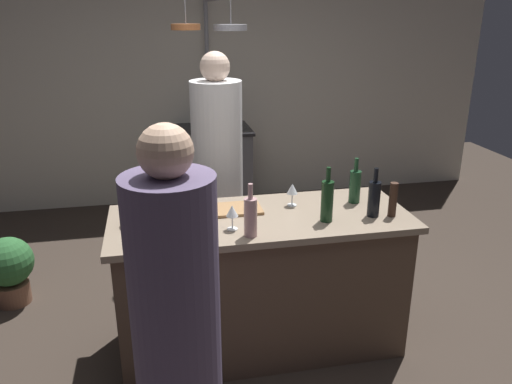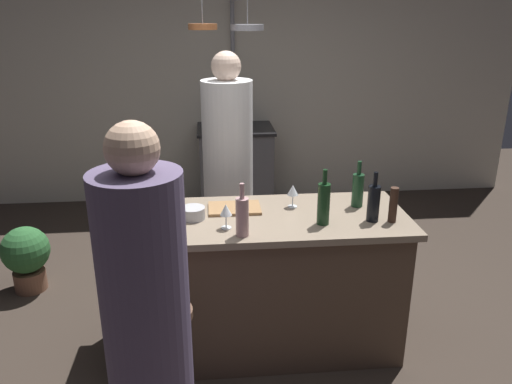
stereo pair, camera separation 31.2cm
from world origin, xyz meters
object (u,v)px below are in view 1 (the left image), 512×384
(bar_stool_left, at_px, (186,367))
(wine_bottle_rose, at_px, (251,216))
(mixing_bowl_steel, at_px, (196,215))
(chef, at_px, (218,181))
(potted_plant, at_px, (9,267))
(wine_glass_by_chef, at_px, (133,228))
(mixing_bowl_wooden, at_px, (136,220))
(pepper_mill, at_px, (393,200))
(wine_bottle_white, at_px, (164,209))
(wine_bottle_dark, at_px, (374,198))
(wine_glass_near_right_guest, at_px, (292,190))
(wine_bottle_green, at_px, (355,186))
(cutting_board, at_px, (235,209))
(wine_bottle_red, at_px, (327,200))
(stove_range, at_px, (213,169))
(guest_left, at_px, (177,343))
(wine_glass_near_left_guest, at_px, (232,212))

(bar_stool_left, distance_m, wine_bottle_rose, 0.84)
(bar_stool_left, height_order, mixing_bowl_steel, mixing_bowl_steel)
(chef, distance_m, potted_plant, 1.65)
(bar_stool_left, bearing_deg, mixing_bowl_steel, 78.36)
(wine_glass_by_chef, relative_size, mixing_bowl_wooden, 0.95)
(pepper_mill, bearing_deg, chef, 130.47)
(wine_bottle_white, xyz_separation_m, wine_bottle_dark, (1.22, -0.08, 0.00))
(wine_glass_near_right_guest, distance_m, mixing_bowl_steel, 0.63)
(wine_bottle_green, height_order, wine_bottle_rose, wine_bottle_rose)
(bar_stool_left, bearing_deg, wine_bottle_rose, 41.79)
(wine_bottle_rose, xyz_separation_m, wine_bottle_dark, (0.77, 0.13, -0.00))
(wine_bottle_dark, distance_m, mixing_bowl_wooden, 1.40)
(wine_bottle_rose, bearing_deg, cutting_board, 93.45)
(chef, relative_size, wine_bottle_white, 6.08)
(wine_bottle_green, relative_size, wine_glass_near_right_guest, 2.01)
(bar_stool_left, height_order, potted_plant, bar_stool_left)
(wine_bottle_green, relative_size, wine_bottle_red, 0.90)
(potted_plant, xyz_separation_m, wine_bottle_rose, (1.59, -1.10, 0.72))
(bar_stool_left, distance_m, potted_plant, 1.88)
(wine_bottle_rose, bearing_deg, pepper_mill, 6.77)
(stove_range, bearing_deg, potted_plant, -136.59)
(cutting_board, relative_size, wine_glass_near_right_guest, 2.19)
(guest_left, relative_size, wine_bottle_green, 5.79)
(chef, xyz_separation_m, wine_glass_near_right_guest, (0.37, -0.78, 0.17))
(wine_glass_near_left_guest, bearing_deg, wine_bottle_white, 163.51)
(stove_range, distance_m, bar_stool_left, 3.11)
(wine_bottle_green, xyz_separation_m, wine_bottle_rose, (-0.75, -0.37, 0.00))
(chef, distance_m, bar_stool_left, 1.64)
(pepper_mill, bearing_deg, wine_bottle_red, 178.62)
(wine_bottle_white, height_order, wine_glass_by_chef, wine_bottle_white)
(wine_glass_by_chef, height_order, wine_glass_near_left_guest, same)
(wine_bottle_rose, height_order, wine_bottle_dark, wine_bottle_rose)
(stove_range, bearing_deg, wine_bottle_rose, -92.41)
(guest_left, distance_m, wine_bottle_rose, 0.87)
(wine_bottle_green, height_order, wine_glass_by_chef, wine_bottle_green)
(wine_bottle_green, xyz_separation_m, wine_glass_near_right_guest, (-0.41, 0.02, -0.01))
(cutting_board, relative_size, wine_bottle_red, 0.98)
(bar_stool_left, xyz_separation_m, pepper_mill, (1.28, 0.46, 0.63))
(potted_plant, distance_m, wine_glass_near_left_guest, 1.94)
(wine_bottle_rose, xyz_separation_m, wine_glass_near_left_guest, (-0.08, 0.10, -0.01))
(chef, bearing_deg, wine_glass_near_right_guest, -64.68)
(cutting_board, relative_size, mixing_bowl_steel, 2.23)
(stove_range, distance_m, wine_bottle_rose, 2.77)
(bar_stool_left, distance_m, wine_glass_near_right_guest, 1.23)
(wine_glass_by_chef, xyz_separation_m, mixing_bowl_steel, (0.34, 0.28, -0.07))
(chef, height_order, mixing_bowl_wooden, chef)
(guest_left, relative_size, mixing_bowl_steel, 11.82)
(wine_glass_by_chef, bearing_deg, mixing_bowl_wooden, 89.66)
(wine_glass_near_left_guest, height_order, mixing_bowl_steel, wine_glass_near_left_guest)
(chef, xyz_separation_m, potted_plant, (-1.56, -0.07, -0.53))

